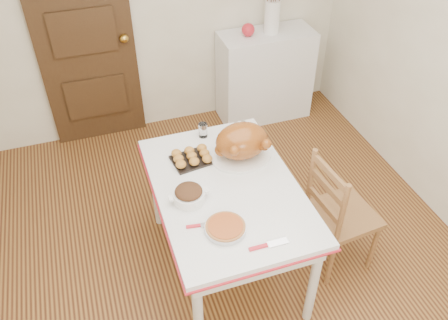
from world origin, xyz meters
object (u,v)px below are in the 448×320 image
object	(u,v)px
kitchen_table	(226,229)
sideboard	(265,76)
chair_oak	(343,212)
pumpkin_pie	(225,227)
turkey_platter	(242,143)

from	to	relation	value
kitchen_table	sideboard	bearing A→B (deg)	59.99
kitchen_table	chair_oak	world-z (taller)	chair_oak
sideboard	pumpkin_pie	bearing A→B (deg)	-118.49
kitchen_table	turkey_platter	xyz separation A→B (m)	(0.19, 0.24, 0.53)
chair_oak	pumpkin_pie	distance (m)	0.98
pumpkin_pie	turkey_platter	bearing A→B (deg)	61.67
pumpkin_pie	sideboard	bearing A→B (deg)	61.51
chair_oak	pumpkin_pie	world-z (taller)	chair_oak
chair_oak	pumpkin_pie	xyz separation A→B (m)	(-0.91, -0.15, 0.34)
kitchen_table	turkey_platter	world-z (taller)	turkey_platter
sideboard	turkey_platter	size ratio (longest dim) A/B	2.21
pumpkin_pie	chair_oak	bearing A→B (deg)	9.47
kitchen_table	pumpkin_pie	distance (m)	0.55
sideboard	pumpkin_pie	world-z (taller)	sideboard
chair_oak	pumpkin_pie	size ratio (longest dim) A/B	3.97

